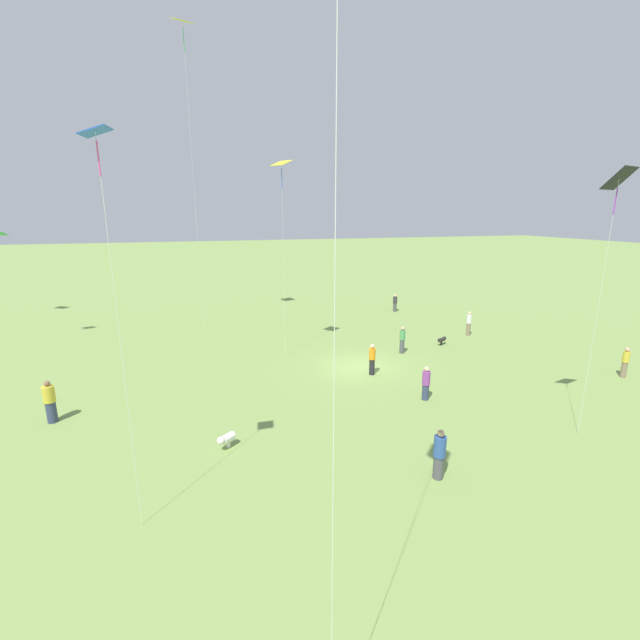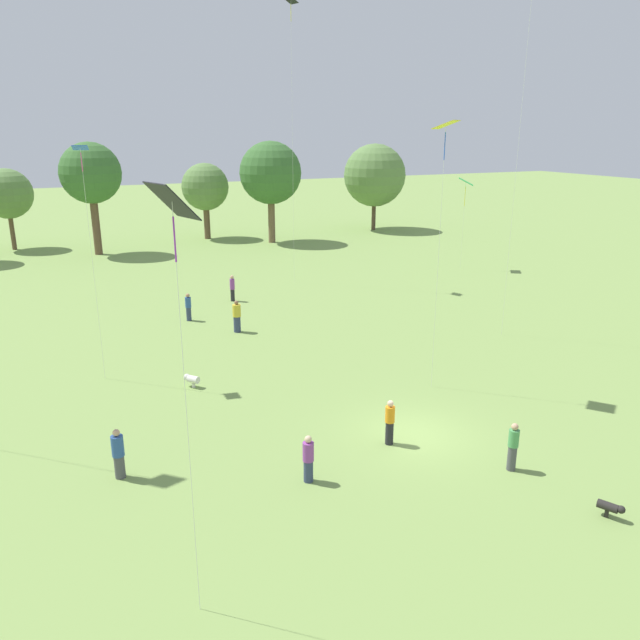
{
  "view_description": "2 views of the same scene",
  "coord_description": "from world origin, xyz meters",
  "px_view_note": "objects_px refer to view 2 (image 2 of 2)",
  "views": [
    {
      "loc": [
        -21.55,
        9.06,
        8.65
      ],
      "look_at": [
        -0.24,
        2.47,
        3.05
      ],
      "focal_mm": 24.0,
      "sensor_mm": 36.0,
      "label": 1
    },
    {
      "loc": [
        -12.27,
        -18.01,
        11.17
      ],
      "look_at": [
        -2.67,
        2.87,
        4.14
      ],
      "focal_mm": 35.0,
      "sensor_mm": 36.0,
      "label": 2
    }
  ],
  "objects_px": {
    "person_2": "(188,307)",
    "kite_0": "(445,136)",
    "person_4": "(237,317)",
    "kite_5": "(466,183)",
    "person_3": "(118,454)",
    "dog_0": "(191,379)",
    "kite_6": "(173,215)",
    "person_6": "(390,422)",
    "person_1": "(232,288)",
    "person_8": "(308,459)",
    "kite_2": "(82,165)",
    "person_7": "(513,447)",
    "dog_1": "(611,507)",
    "kite_3": "(291,24)"
  },
  "relations": [
    {
      "from": "person_2",
      "to": "kite_2",
      "type": "height_order",
      "value": "kite_2"
    },
    {
      "from": "kite_5",
      "to": "kite_6",
      "type": "xyz_separation_m",
      "value": [
        -29.65,
        -29.22,
        2.53
      ]
    },
    {
      "from": "kite_5",
      "to": "dog_1",
      "type": "relative_size",
      "value": 9.61
    },
    {
      "from": "person_1",
      "to": "person_7",
      "type": "relative_size",
      "value": 1.03
    },
    {
      "from": "person_4",
      "to": "kite_0",
      "type": "bearing_deg",
      "value": -82.29
    },
    {
      "from": "kite_3",
      "to": "kite_6",
      "type": "bearing_deg",
      "value": 179.54
    },
    {
      "from": "person_3",
      "to": "dog_0",
      "type": "distance_m",
      "value": 7.75
    },
    {
      "from": "person_3",
      "to": "person_7",
      "type": "relative_size",
      "value": 1.02
    },
    {
      "from": "kite_0",
      "to": "dog_0",
      "type": "bearing_deg",
      "value": -15.8
    },
    {
      "from": "person_4",
      "to": "person_8",
      "type": "relative_size",
      "value": 1.13
    },
    {
      "from": "person_7",
      "to": "dog_1",
      "type": "relative_size",
      "value": 2.24
    },
    {
      "from": "person_3",
      "to": "kite_0",
      "type": "relative_size",
      "value": 0.15
    },
    {
      "from": "person_1",
      "to": "kite_6",
      "type": "distance_m",
      "value": 29.93
    },
    {
      "from": "person_7",
      "to": "dog_0",
      "type": "relative_size",
      "value": 2.37
    },
    {
      "from": "person_3",
      "to": "person_7",
      "type": "distance_m",
      "value": 13.25
    },
    {
      "from": "person_2",
      "to": "kite_5",
      "type": "distance_m",
      "value": 25.58
    },
    {
      "from": "person_1",
      "to": "dog_0",
      "type": "height_order",
      "value": "person_1"
    },
    {
      "from": "person_1",
      "to": "dog_0",
      "type": "xyz_separation_m",
      "value": [
        -6.08,
        -13.5,
        -0.52
      ]
    },
    {
      "from": "person_7",
      "to": "kite_3",
      "type": "bearing_deg",
      "value": 71.75
    },
    {
      "from": "person_4",
      "to": "kite_5",
      "type": "height_order",
      "value": "kite_5"
    },
    {
      "from": "kite_3",
      "to": "person_6",
      "type": "bearing_deg",
      "value": -168.84
    },
    {
      "from": "person_1",
      "to": "person_7",
      "type": "xyz_separation_m",
      "value": [
        2.16,
        -25.2,
        -0.03
      ]
    },
    {
      "from": "person_8",
      "to": "kite_5",
      "type": "relative_size",
      "value": 0.22
    },
    {
      "from": "person_8",
      "to": "kite_2",
      "type": "height_order",
      "value": "kite_2"
    },
    {
      "from": "person_6",
      "to": "kite_5",
      "type": "bearing_deg",
      "value": 21.4
    },
    {
      "from": "person_8",
      "to": "kite_0",
      "type": "distance_m",
      "value": 13.97
    },
    {
      "from": "kite_6",
      "to": "person_1",
      "type": "bearing_deg",
      "value": 11.58
    },
    {
      "from": "person_2",
      "to": "kite_0",
      "type": "xyz_separation_m",
      "value": [
        7.58,
        -14.76,
        10.09
      ]
    },
    {
      "from": "person_3",
      "to": "kite_5",
      "type": "height_order",
      "value": "kite_5"
    },
    {
      "from": "person_2",
      "to": "person_3",
      "type": "bearing_deg",
      "value": 6.19
    },
    {
      "from": "person_8",
      "to": "dog_0",
      "type": "height_order",
      "value": "person_8"
    },
    {
      "from": "person_1",
      "to": "kite_6",
      "type": "xyz_separation_m",
      "value": [
        -9.17,
        -27.15,
        8.63
      ]
    },
    {
      "from": "person_6",
      "to": "person_8",
      "type": "bearing_deg",
      "value": 169.26
    },
    {
      "from": "kite_3",
      "to": "dog_1",
      "type": "distance_m",
      "value": 36.7
    },
    {
      "from": "person_4",
      "to": "dog_1",
      "type": "relative_size",
      "value": 2.42
    },
    {
      "from": "person_4",
      "to": "kite_0",
      "type": "height_order",
      "value": "kite_0"
    },
    {
      "from": "person_8",
      "to": "kite_2",
      "type": "bearing_deg",
      "value": 55.33
    },
    {
      "from": "person_7",
      "to": "kite_2",
      "type": "height_order",
      "value": "kite_2"
    },
    {
      "from": "person_7",
      "to": "dog_0",
      "type": "distance_m",
      "value": 14.31
    },
    {
      "from": "person_7",
      "to": "dog_1",
      "type": "distance_m",
      "value": 3.56
    },
    {
      "from": "person_6",
      "to": "kite_5",
      "type": "xyz_separation_m",
      "value": [
        21.18,
        23.94,
        6.13
      ]
    },
    {
      "from": "person_3",
      "to": "person_8",
      "type": "bearing_deg",
      "value": 160.9
    },
    {
      "from": "person_3",
      "to": "person_6",
      "type": "relative_size",
      "value": 1.02
    },
    {
      "from": "person_4",
      "to": "dog_0",
      "type": "xyz_separation_m",
      "value": [
        -4.32,
        -6.87,
        -0.54
      ]
    },
    {
      "from": "person_2",
      "to": "kite_0",
      "type": "bearing_deg",
      "value": 53.89
    },
    {
      "from": "person_4",
      "to": "kite_5",
      "type": "distance_m",
      "value": 24.65
    },
    {
      "from": "kite_5",
      "to": "person_1",
      "type": "bearing_deg",
      "value": 177.3
    },
    {
      "from": "kite_3",
      "to": "person_2",
      "type": "bearing_deg",
      "value": 150.22
    },
    {
      "from": "person_8",
      "to": "kite_5",
      "type": "xyz_separation_m",
      "value": [
        24.93,
        25.04,
        6.18
      ]
    },
    {
      "from": "person_2",
      "to": "kite_5",
      "type": "height_order",
      "value": "kite_5"
    }
  ]
}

